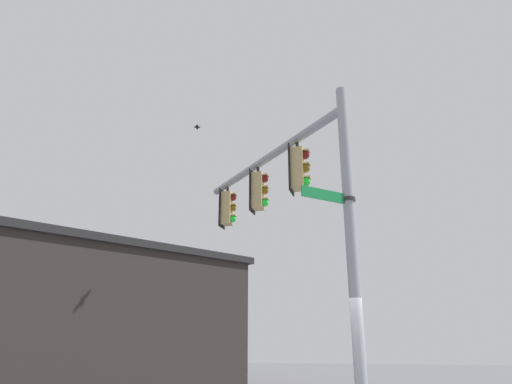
{
  "coord_description": "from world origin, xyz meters",
  "views": [
    {
      "loc": [
        9.02,
        0.59,
        1.63
      ],
      "look_at": [
        -2.65,
        -2.72,
        5.76
      ],
      "focal_mm": 31.91,
      "sensor_mm": 36.0,
      "label": 1
    }
  ],
  "objects_px": {
    "street_name_sign": "(335,197)",
    "bird_flying": "(197,127)",
    "traffic_light_nearest_pole": "(299,169)",
    "traffic_light_mid_inner": "(259,191)",
    "traffic_light_mid_outer": "(228,208)"
  },
  "relations": [
    {
      "from": "traffic_light_mid_inner",
      "to": "street_name_sign",
      "type": "relative_size",
      "value": 1.33
    },
    {
      "from": "street_name_sign",
      "to": "bird_flying",
      "type": "distance_m",
      "value": 9.71
    },
    {
      "from": "traffic_light_mid_outer",
      "to": "bird_flying",
      "type": "xyz_separation_m",
      "value": [
        -1.7,
        -1.93,
        3.95
      ]
    },
    {
      "from": "traffic_light_mid_inner",
      "to": "traffic_light_mid_outer",
      "type": "relative_size",
      "value": 1.0
    },
    {
      "from": "street_name_sign",
      "to": "bird_flying",
      "type": "bearing_deg",
      "value": -135.91
    },
    {
      "from": "traffic_light_nearest_pole",
      "to": "traffic_light_mid_inner",
      "type": "bearing_deg",
      "value": -134.26
    },
    {
      "from": "traffic_light_nearest_pole",
      "to": "street_name_sign",
      "type": "height_order",
      "value": "traffic_light_nearest_pole"
    },
    {
      "from": "traffic_light_mid_outer",
      "to": "street_name_sign",
      "type": "xyz_separation_m",
      "value": [
        4.18,
        3.76,
        -1.28
      ]
    },
    {
      "from": "traffic_light_nearest_pole",
      "to": "bird_flying",
      "type": "xyz_separation_m",
      "value": [
        -4.41,
        -4.71,
        3.95
      ]
    },
    {
      "from": "traffic_light_mid_inner",
      "to": "bird_flying",
      "type": "bearing_deg",
      "value": -132.57
    },
    {
      "from": "traffic_light_nearest_pole",
      "to": "bird_flying",
      "type": "bearing_deg",
      "value": -133.08
    },
    {
      "from": "traffic_light_mid_outer",
      "to": "traffic_light_nearest_pole",
      "type": "bearing_deg",
      "value": 45.74
    },
    {
      "from": "traffic_light_nearest_pole",
      "to": "traffic_light_mid_inner",
      "type": "xyz_separation_m",
      "value": [
        -1.35,
        -1.39,
        0.0
      ]
    },
    {
      "from": "traffic_light_nearest_pole",
      "to": "street_name_sign",
      "type": "bearing_deg",
      "value": 33.65
    },
    {
      "from": "traffic_light_nearest_pole",
      "to": "bird_flying",
      "type": "height_order",
      "value": "bird_flying"
    }
  ]
}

